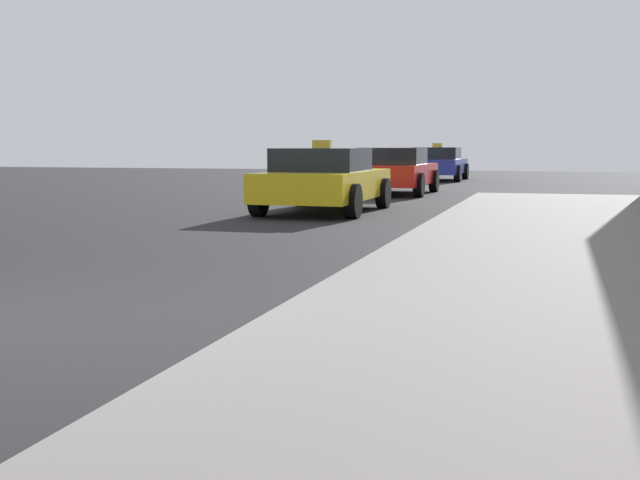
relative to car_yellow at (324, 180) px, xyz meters
The scene contains 4 objects.
sidewalk 11.75m from the car_yellow, 67.24° to the right, with size 4.00×32.00×0.15m, color gray.
car_yellow is the anchor object (origin of this frame).
car_red 6.51m from the car_yellow, 88.80° to the left, with size 2.03×4.14×1.27m.
car_blue 15.99m from the car_yellow, 90.03° to the left, with size 2.06×4.12×1.43m.
Camera 1 is at (3.93, -4.80, 1.31)m, focal length 45.77 mm.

